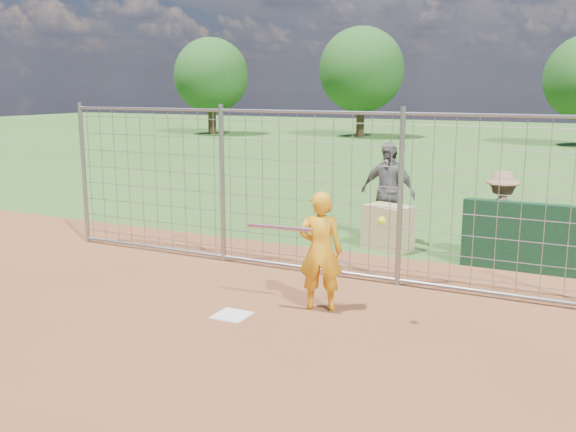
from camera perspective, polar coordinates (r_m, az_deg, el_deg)
The scene contains 10 objects.
ground at distance 8.45m, azimuth -4.29°, elevation -8.45°, with size 100.00×100.00×0.00m, color #2D591E.
infield_dirt at distance 6.28m, azimuth -18.98°, elevation -16.34°, with size 18.00×18.00×0.00m, color brown.
home_plate at distance 8.29m, azimuth -5.00°, elevation -8.80°, with size 0.43×0.43×0.02m, color silver.
dugout_wall at distance 10.70m, azimuth 22.11°, elevation -1.96°, with size 2.60×0.20×1.10m, color #11381E.
batter at distance 8.29m, azimuth 2.90°, elevation -3.13°, with size 0.57×0.38×1.57m, color orange.
bystander_b at distance 12.02m, azimuth 8.84°, elevation 2.07°, with size 1.11×0.46×1.89m, color slate.
bystander_c at distance 11.13m, azimuth 18.41°, elevation -0.07°, with size 0.99×0.57×1.53m, color #8E6B4D.
equipment_bin at distance 11.59m, azimuth 8.86°, elevation -1.02°, with size 0.80×0.55×0.80m, color tan.
equipment_in_play at distance 7.98m, azimuth 1.37°, elevation -0.89°, with size 1.79×0.23×0.27m.
backstop_fence at distance 9.85m, azimuth 1.55°, elevation 2.01°, with size 9.08×0.08×2.60m.
Camera 1 is at (4.09, -6.82, 2.86)m, focal length 40.00 mm.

